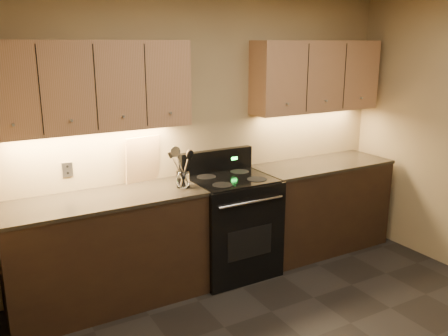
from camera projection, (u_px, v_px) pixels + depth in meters
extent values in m
cube|color=tan|center=(207.00, 133.00, 4.47)|extent=(4.00, 0.04, 2.60)
cube|color=black|center=(107.00, 253.00, 3.91)|extent=(1.60, 0.60, 0.90)
cube|color=#3A3225|center=(103.00, 199.00, 3.79)|extent=(1.62, 0.62, 0.03)
cube|color=black|center=(319.00, 207.00, 5.01)|extent=(1.44, 0.60, 0.90)
cube|color=#3A3225|center=(322.00, 164.00, 4.89)|extent=(1.46, 0.62, 0.03)
cube|color=black|center=(231.00, 226.00, 4.45)|extent=(0.76, 0.65, 0.92)
cube|color=black|center=(231.00, 179.00, 4.34)|extent=(0.70, 0.60, 0.01)
cube|color=black|center=(216.00, 161.00, 4.55)|extent=(0.76, 0.07, 0.22)
cube|color=#19FF33|center=(234.00, 158.00, 4.60)|extent=(0.06, 0.00, 0.03)
cylinder|color=silver|center=(251.00, 202.00, 4.08)|extent=(0.65, 0.02, 0.02)
cube|color=black|center=(250.00, 243.00, 4.19)|extent=(0.46, 0.00, 0.28)
cylinder|color=black|center=(222.00, 185.00, 4.12)|extent=(0.18, 0.18, 0.00)
cylinder|color=black|center=(257.00, 179.00, 4.29)|extent=(0.18, 0.18, 0.00)
cylinder|color=black|center=(206.00, 177.00, 4.37)|extent=(0.18, 0.18, 0.00)
cylinder|color=black|center=(240.00, 172.00, 4.55)|extent=(0.18, 0.18, 0.00)
cube|color=tan|center=(90.00, 86.00, 3.69)|extent=(1.60, 0.30, 0.70)
cube|color=tan|center=(316.00, 76.00, 4.79)|extent=(1.44, 0.30, 0.70)
cube|color=#B2B5BA|center=(67.00, 170.00, 3.89)|extent=(0.08, 0.01, 0.12)
cylinder|color=white|center=(183.00, 179.00, 4.05)|extent=(0.11, 0.11, 0.14)
cylinder|color=white|center=(183.00, 186.00, 4.07)|extent=(0.11, 0.11, 0.02)
cube|color=tan|center=(143.00, 159.00, 4.18)|extent=(0.33, 0.10, 0.41)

